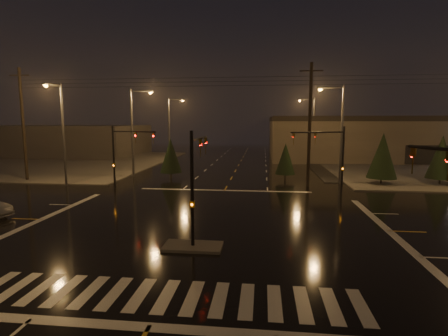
{
  "coord_description": "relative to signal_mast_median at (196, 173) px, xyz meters",
  "views": [
    {
      "loc": [
        3.5,
        -20.92,
        6.47
      ],
      "look_at": [
        0.66,
        4.55,
        3.0
      ],
      "focal_mm": 28.0,
      "sensor_mm": 36.0,
      "label": 1
    }
  ],
  "objects": [
    {
      "name": "ground",
      "position": [
        -0.0,
        3.07,
        -3.75
      ],
      "size": [
        140.0,
        140.0,
        0.0
      ],
      "primitive_type": "plane",
      "color": "black",
      "rests_on": "ground"
    },
    {
      "name": "sidewalk_nw",
      "position": [
        -30.0,
        33.07,
        -3.69
      ],
      "size": [
        36.0,
        36.0,
        0.12
      ],
      "primitive_type": "cube",
      "color": "#4E4B45",
      "rests_on": "ground"
    },
    {
      "name": "median_island",
      "position": [
        -0.0,
        -0.93,
        -3.68
      ],
      "size": [
        3.0,
        1.6,
        0.15
      ],
      "primitive_type": "cube",
      "color": "#4E4B45",
      "rests_on": "ground"
    },
    {
      "name": "crosswalk",
      "position": [
        -0.0,
        -5.93,
        -3.75
      ],
      "size": [
        15.0,
        2.6,
        0.01
      ],
      "primitive_type": "cube",
      "color": "beige",
      "rests_on": "ground"
    },
    {
      "name": "stop_bar_near",
      "position": [
        -0.0,
        -7.93,
        -3.75
      ],
      "size": [
        16.0,
        0.5,
        0.01
      ],
      "primitive_type": "cube",
      "color": "beige",
      "rests_on": "ground"
    },
    {
      "name": "stop_bar_far",
      "position": [
        -0.0,
        14.07,
        -3.75
      ],
      "size": [
        16.0,
        0.5,
        0.01
      ],
      "primitive_type": "cube",
      "color": "beige",
      "rests_on": "ground"
    },
    {
      "name": "retail_building",
      "position": [
        35.0,
        49.06,
        0.09
      ],
      "size": [
        60.2,
        28.3,
        7.2
      ],
      "color": "brown",
      "rests_on": "ground"
    },
    {
      "name": "commercial_block",
      "position": [
        -35.0,
        45.07,
        -0.95
      ],
      "size": [
        30.0,
        18.0,
        5.6
      ],
      "primitive_type": "cube",
      "color": "#3A3633",
      "rests_on": "ground"
    },
    {
      "name": "signal_mast_median",
      "position": [
        0.0,
        0.0,
        0.0
      ],
      "size": [
        0.25,
        4.59,
        6.0
      ],
      "color": "black",
      "rests_on": "ground"
    },
    {
      "name": "signal_mast_ne",
      "position": [
        9.5,
        13.21,
        0.04
      ],
      "size": [
        4.84,
        1.86,
        6.0
      ],
      "color": "black",
      "rests_on": "ground"
    },
    {
      "name": "signal_mast_nw",
      "position": [
        -9.5,
        13.21,
        0.04
      ],
      "size": [
        4.84,
        1.86,
        6.0
      ],
      "color": "black",
      "rests_on": "ground"
    },
    {
      "name": "streetlight_1",
      "position": [
        -11.18,
        21.07,
        2.05
      ],
      "size": [
        2.77,
        0.32,
        10.0
      ],
      "color": "#38383A",
      "rests_on": "ground"
    },
    {
      "name": "streetlight_2",
      "position": [
        -11.18,
        37.07,
        2.05
      ],
      "size": [
        2.77,
        0.32,
        10.0
      ],
      "color": "#38383A",
      "rests_on": "ground"
    },
    {
      "name": "streetlight_3",
      "position": [
        11.18,
        19.07,
        2.05
      ],
      "size": [
        2.77,
        0.32,
        10.0
      ],
      "color": "#38383A",
      "rests_on": "ground"
    },
    {
      "name": "streetlight_4",
      "position": [
        11.18,
        39.07,
        2.05
      ],
      "size": [
        2.77,
        0.32,
        10.0
      ],
      "color": "#38383A",
      "rests_on": "ground"
    },
    {
      "name": "streetlight_5",
      "position": [
        -16.0,
        14.26,
        2.05
      ],
      "size": [
        0.32,
        2.77,
        10.0
      ],
      "color": "#38383A",
      "rests_on": "ground"
    },
    {
      "name": "utility_pole_0",
      "position": [
        -22.0,
        17.07,
        2.38
      ],
      "size": [
        2.2,
        0.32,
        12.0
      ],
      "color": "black",
      "rests_on": "ground"
    },
    {
      "name": "utility_pole_1",
      "position": [
        8.0,
        17.07,
        2.38
      ],
      "size": [
        2.2,
        0.32,
        12.0
      ],
      "color": "black",
      "rests_on": "ground"
    },
    {
      "name": "conifer_0",
      "position": [
        15.53,
        18.77,
        -0.76
      ],
      "size": [
        2.93,
        2.93,
        5.28
      ],
      "color": "black",
      "rests_on": "ground"
    },
    {
      "name": "conifer_1",
      "position": [
        21.37,
        19.2,
        -0.87
      ],
      "size": [
        2.79,
        2.79,
        5.06
      ],
      "color": "black",
      "rests_on": "ground"
    },
    {
      "name": "conifer_3",
      "position": [
        -6.77,
        20.22,
        -1.14
      ],
      "size": [
        2.45,
        2.45,
        4.53
      ],
      "color": "black",
      "rests_on": "ground"
    },
    {
      "name": "conifer_4",
      "position": [
        5.96,
        20.36,
        -1.37
      ],
      "size": [
        2.16,
        2.16,
        4.08
      ],
      "color": "black",
      "rests_on": "ground"
    }
  ]
}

